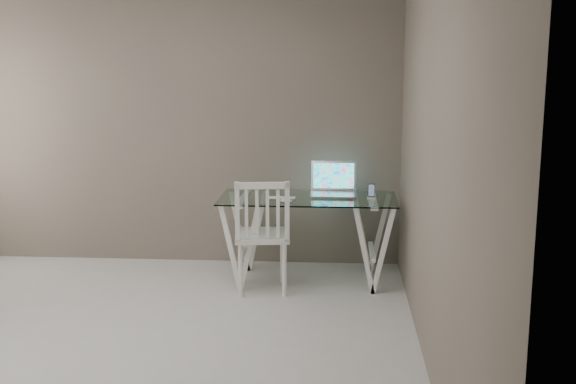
{
  "coord_description": "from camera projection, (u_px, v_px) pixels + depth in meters",
  "views": [
    {
      "loc": [
        1.43,
        -4.32,
        1.98
      ],
      "look_at": [
        1.03,
        1.38,
        0.85
      ],
      "focal_mm": 45.0,
      "sensor_mm": 36.0,
      "label": 1
    }
  ],
  "objects": [
    {
      "name": "keyboard",
      "position": [
        281.0,
        198.0,
        6.08
      ],
      "size": [
        0.26,
        0.11,
        0.01
      ],
      "primitive_type": "cube",
      "color": "silver",
      "rests_on": "desk"
    },
    {
      "name": "desk",
      "position": [
        308.0,
        239.0,
        6.2
      ],
      "size": [
        1.5,
        0.7,
        0.75
      ],
      "color": "silver",
      "rests_on": "ground"
    },
    {
      "name": "phone_dock",
      "position": [
        371.0,
        195.0,
        6.06
      ],
      "size": [
        0.07,
        0.07,
        0.13
      ],
      "color": "white",
      "rests_on": "desk"
    },
    {
      "name": "mouse",
      "position": [
        286.0,
        201.0,
        5.92
      ],
      "size": [
        0.1,
        0.06,
        0.03
      ],
      "primitive_type": "ellipsoid",
      "color": "silver",
      "rests_on": "desk"
    },
    {
      "name": "chair",
      "position": [
        262.0,
        231.0,
        5.88
      ],
      "size": [
        0.49,
        0.49,
        0.96
      ],
      "rotation": [
        0.0,
        0.0,
        0.13
      ],
      "color": "white",
      "rests_on": "ground"
    },
    {
      "name": "laptop",
      "position": [
        334.0,
        187.0,
        6.26
      ],
      "size": [
        0.4,
        0.37,
        0.27
      ],
      "color": "#B3B3B7",
      "rests_on": "desk"
    },
    {
      "name": "room",
      "position": [
        95.0,
        94.0,
        4.4
      ],
      "size": [
        4.5,
        4.52,
        2.71
      ],
      "color": "#B6B4AE",
      "rests_on": "ground"
    }
  ]
}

